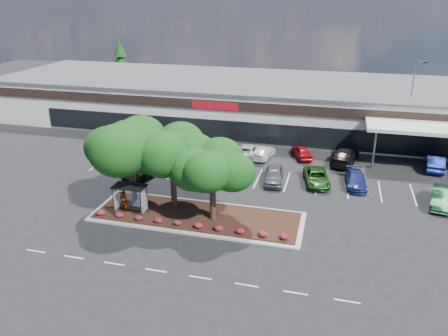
# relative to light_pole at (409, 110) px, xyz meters

# --- Properties ---
(ground) EXTENTS (160.00, 160.00, 0.00)m
(ground) POSITION_rel_light_pole_xyz_m (-17.21, -28.04, -4.70)
(ground) COLOR black
(ground) RESTS_ON ground
(retail_store) EXTENTS (80.40, 25.20, 6.25)m
(retail_store) POSITION_rel_light_pole_xyz_m (-17.15, 5.87, -1.55)
(retail_store) COLOR silver
(retail_store) RESTS_ON ground
(landscape_island) EXTENTS (18.00, 6.00, 0.26)m
(landscape_island) POSITION_rel_light_pole_xyz_m (-19.21, -24.04, -4.58)
(landscape_island) COLOR #A9A9A4
(landscape_island) RESTS_ON ground
(lane_markings) EXTENTS (33.12, 20.06, 0.01)m
(lane_markings) POSITION_rel_light_pole_xyz_m (-17.35, -17.62, -4.70)
(lane_markings) COLOR silver
(lane_markings) RESTS_ON ground
(shrub_row) EXTENTS (17.00, 0.80, 0.50)m
(shrub_row) POSITION_rel_light_pole_xyz_m (-19.21, -26.14, -4.19)
(shrub_row) COLOR maroon
(shrub_row) RESTS_ON landscape_island
(bus_shelter) EXTENTS (2.75, 1.55, 2.59)m
(bus_shelter) POSITION_rel_light_pole_xyz_m (-24.71, -25.09, -2.40)
(bus_shelter) COLOR black
(bus_shelter) RESTS_ON landscape_island
(island_tree_west) EXTENTS (7.20, 7.20, 7.89)m
(island_tree_west) POSITION_rel_light_pole_xyz_m (-25.21, -23.54, -0.50)
(island_tree_west) COLOR #10370E
(island_tree_west) RESTS_ON landscape_island
(island_tree_mid) EXTENTS (6.60, 6.60, 7.32)m
(island_tree_mid) POSITION_rel_light_pole_xyz_m (-21.71, -22.84, -0.78)
(island_tree_mid) COLOR #10370E
(island_tree_mid) RESTS_ON landscape_island
(island_tree_east) EXTENTS (5.80, 5.80, 6.50)m
(island_tree_east) POSITION_rel_light_pole_xyz_m (-17.71, -24.34, -1.19)
(island_tree_east) COLOR #10370E
(island_tree_east) RESTS_ON landscape_island
(conifer_north_west) EXTENTS (4.40, 4.40, 10.00)m
(conifer_north_west) POSITION_rel_light_pole_xyz_m (-47.21, 17.96, 0.30)
(conifer_north_west) COLOR #10370E
(conifer_north_west) RESTS_ON ground
(person_waiting) EXTENTS (0.75, 0.52, 1.96)m
(person_waiting) POSITION_rel_light_pole_xyz_m (-25.45, -24.99, -3.46)
(person_waiting) COLOR #594C47
(person_waiting) RESTS_ON landscape_island
(light_pole) EXTENTS (1.38, 0.88, 10.56)m
(light_pole) POSITION_rel_light_pole_xyz_m (0.00, 0.00, 0.00)
(light_pole) COLOR #A9A9A4
(light_pole) RESTS_ON ground
(car_0) EXTENTS (3.41, 5.62, 1.52)m
(car_0) POSITION_rel_light_pole_xyz_m (-32.57, -13.61, -3.94)
(car_0) COLOR silver
(car_0) RESTS_ON ground
(car_1) EXTENTS (4.04, 6.07, 1.55)m
(car_1) POSITION_rel_light_pole_xyz_m (-27.40, -16.78, -3.93)
(car_1) COLOR black
(car_1) RESTS_ON ground
(car_2) EXTENTS (2.29, 4.55, 1.49)m
(car_2) POSITION_rel_light_pole_xyz_m (-22.22, -13.27, -3.96)
(car_2) COLOR navy
(car_2) RESTS_ON ground
(car_3) EXTENTS (3.81, 6.11, 1.58)m
(car_3) POSITION_rel_light_pole_xyz_m (-21.74, -13.08, -3.92)
(car_3) COLOR navy
(car_3) RESTS_ON ground
(car_4) EXTENTS (1.80, 4.87, 1.59)m
(car_4) POSITION_rel_light_pole_xyz_m (-18.04, -15.65, -3.91)
(car_4) COLOR #9EA4A9
(car_4) RESTS_ON ground
(car_5) EXTENTS (2.33, 4.80, 1.58)m
(car_5) POSITION_rel_light_pole_xyz_m (-14.03, -14.98, -3.91)
(car_5) COLOR #525359
(car_5) RESTS_ON ground
(car_6) EXTENTS (3.21, 5.36, 1.39)m
(car_6) POSITION_rel_light_pole_xyz_m (-9.82, -14.26, -4.01)
(car_6) COLOR #1B4B14
(car_6) RESTS_ON ground
(car_7) EXTENTS (2.26, 4.79, 1.35)m
(car_7) POSITION_rel_light_pole_xyz_m (-6.04, -13.93, -4.03)
(car_7) COLOR navy
(car_7) RESTS_ON ground
(car_8) EXTENTS (2.73, 5.11, 1.60)m
(car_8) POSITION_rel_light_pole_xyz_m (1.33, -16.33, -3.90)
(car_8) COLOR #144120
(car_8) RESTS_ON ground
(car_9) EXTENTS (2.53, 4.93, 1.55)m
(car_9) POSITION_rel_light_pole_xyz_m (-29.93, -5.67, -3.93)
(car_9) COLOR #53535A
(car_9) RESTS_ON ground
(car_10) EXTENTS (4.31, 6.12, 1.65)m
(car_10) POSITION_rel_light_pole_xyz_m (-28.19, -8.84, -3.88)
(car_10) COLOR #B4B4B4
(car_10) RESTS_ON ground
(car_11) EXTENTS (2.83, 4.90, 1.34)m
(car_11) POSITION_rel_light_pole_xyz_m (-21.18, -8.53, -4.04)
(car_11) COLOR #782B04
(car_11) RESTS_ON ground
(car_12) EXTENTS (2.56, 5.11, 1.39)m
(car_12) POSITION_rel_light_pole_xyz_m (-18.07, -8.14, -4.01)
(car_12) COLOR silver
(car_12) RESTS_ON ground
(car_13) EXTENTS (2.64, 4.91, 1.35)m
(car_13) POSITION_rel_light_pole_xyz_m (-16.26, -8.22, -4.03)
(car_13) COLOR white
(car_13) RESTS_ON ground
(car_14) EXTENTS (3.10, 4.53, 1.43)m
(car_14) POSITION_rel_light_pole_xyz_m (-11.95, -7.16, -3.99)
(car_14) COLOR maroon
(car_14) RESTS_ON ground
(car_15) EXTENTS (3.53, 6.27, 1.71)m
(car_15) POSITION_rel_light_pole_xyz_m (-7.14, -7.65, -3.85)
(car_15) COLOR black
(car_15) RESTS_ON ground
(car_16) EXTENTS (2.30, 5.19, 1.65)m
(car_16) POSITION_rel_light_pole_xyz_m (2.28, -7.10, -3.88)
(car_16) COLOR navy
(car_16) RESTS_ON ground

